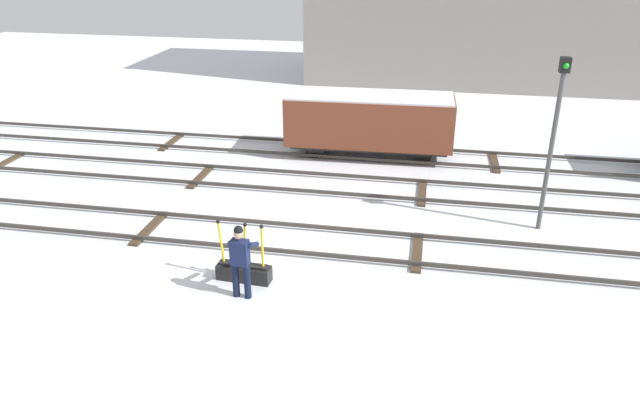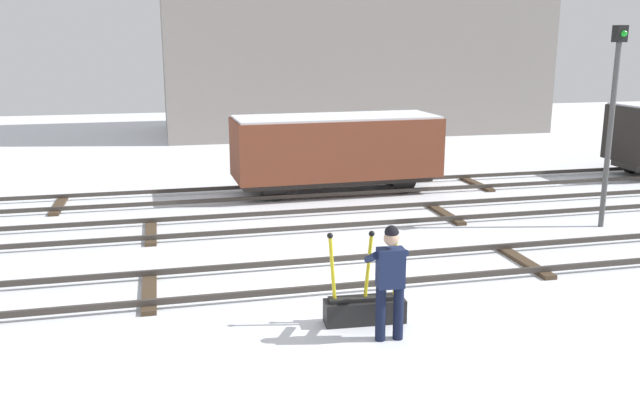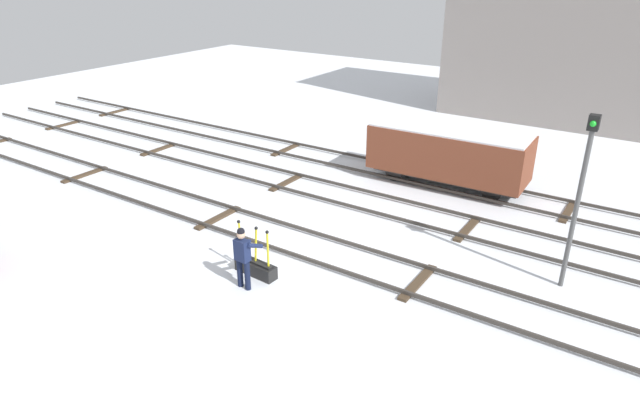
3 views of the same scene
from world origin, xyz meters
TOP-DOWN VIEW (x-y plane):
  - ground_plane at (0.00, 0.00)m, footprint 60.00×60.00m
  - track_main_line at (0.00, 0.00)m, footprint 44.00×1.94m
  - track_siding_near at (0.00, 3.73)m, footprint 44.00×1.94m
  - track_siding_far at (0.00, 6.83)m, footprint 44.00×1.94m
  - switch_lever_frame at (-0.30, -1.96)m, footprint 1.26×0.43m
  - rail_worker at (-0.13, -2.60)m, footprint 0.56×0.66m
  - signal_post at (6.63, 1.98)m, footprint 0.24×0.32m
  - apartment_building at (5.75, 20.06)m, footprint 17.72×6.86m
  - freight_car_far_end at (1.54, 6.83)m, footprint 5.73×2.17m

SIDE VIEW (x-z plane):
  - ground_plane at x=0.00m, z-range 0.00..0.00m
  - track_main_line at x=0.00m, z-range 0.02..0.20m
  - track_siding_near at x=0.00m, z-range 0.02..0.20m
  - track_siding_far at x=0.00m, z-range 0.02..0.20m
  - switch_lever_frame at x=-0.30m, z-range -0.48..0.97m
  - rail_worker at x=-0.13m, z-range 0.11..1.82m
  - freight_car_far_end at x=1.54m, z-range 0.18..2.35m
  - signal_post at x=6.63m, z-range 0.46..4.98m
  - apartment_building at x=5.75m, z-range 0.01..10.60m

